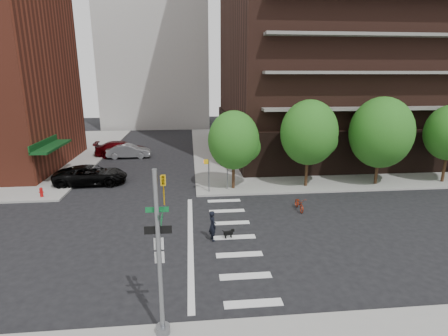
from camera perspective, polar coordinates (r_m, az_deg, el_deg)
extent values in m
plane|color=black|center=(20.16, -6.96, -11.54)|extent=(120.00, 120.00, 0.00)
cube|color=gray|center=(46.91, 19.56, 3.18)|extent=(39.00, 33.00, 0.15)
cube|color=silver|center=(15.20, 4.80, -21.19)|extent=(2.40, 0.50, 0.01)
cube|color=silver|center=(16.83, 3.53, -17.21)|extent=(2.40, 0.50, 0.01)
cube|color=silver|center=(18.53, 2.52, -13.95)|extent=(2.40, 0.50, 0.01)
cube|color=silver|center=(20.29, 1.71, -11.23)|extent=(2.40, 0.50, 0.01)
cube|color=silver|center=(22.08, 1.04, -8.96)|extent=(2.40, 0.50, 0.01)
cube|color=silver|center=(23.91, 0.48, -7.02)|extent=(2.40, 0.50, 0.01)
cube|color=silver|center=(25.77, 0.00, -5.37)|extent=(2.40, 0.50, 0.01)
cube|color=silver|center=(20.14, -5.51, -11.50)|extent=(0.30, 13.00, 0.01)
cube|color=black|center=(46.01, 16.69, 5.82)|extent=(25.50, 25.50, 4.00)
cube|color=#0C3814|center=(33.79, -26.25, 3.17)|extent=(1.40, 6.00, 0.20)
cylinder|color=#301E11|center=(27.83, 1.54, -1.01)|extent=(0.24, 0.24, 2.30)
sphere|color=#235B19|center=(27.21, 1.58, 4.56)|extent=(4.00, 4.00, 4.00)
cylinder|color=#301E11|center=(29.14, 13.33, -0.38)|extent=(0.24, 0.24, 2.60)
sphere|color=#235B19|center=(28.50, 13.70, 5.64)|extent=(4.50, 4.50, 4.50)
cylinder|color=#301E11|center=(31.62, 23.66, -0.34)|extent=(0.24, 0.24, 2.30)
sphere|color=#235B19|center=(31.01, 24.26, 5.29)|extent=(5.00, 5.00, 5.00)
cylinder|color=#301E11|center=(34.91, 32.31, 0.19)|extent=(0.24, 0.24, 2.60)
cylinder|color=slate|center=(12.09, -10.55, -14.02)|extent=(0.16, 0.16, 6.00)
cylinder|color=slate|center=(13.69, -9.93, -24.53)|extent=(0.50, 0.50, 0.30)
imported|color=gold|center=(11.15, -9.83, -3.60)|extent=(0.16, 0.20, 1.00)
cube|color=#0A5926|center=(11.55, -10.87, -6.69)|extent=(0.75, 0.02, 0.18)
cube|color=#0A5926|center=(11.49, -10.12, -8.11)|extent=(0.02, 0.75, 0.18)
cube|color=black|center=(11.79, -10.71, -9.91)|extent=(0.90, 0.02, 0.28)
cube|color=silver|center=(12.01, -10.60, -12.07)|extent=(0.32, 0.02, 0.42)
cube|color=silver|center=(12.24, -10.48, -14.16)|extent=(0.32, 0.02, 0.42)
cylinder|color=slate|center=(26.95, -2.50, -1.23)|extent=(0.10, 0.10, 2.60)
cube|color=gold|center=(26.65, -2.95, 1.03)|extent=(0.32, 0.25, 0.32)
cylinder|color=slate|center=(27.60, 0.56, -1.25)|extent=(0.08, 0.08, 2.20)
cube|color=gold|center=(27.22, 0.60, 0.48)|extent=(0.64, 0.02, 0.64)
cylinder|color=#A50C0C|center=(29.39, -27.65, -3.63)|extent=(0.22, 0.22, 0.60)
sphere|color=#A50C0C|center=(29.30, -27.72, -3.06)|extent=(0.24, 0.24, 0.24)
imported|color=black|center=(31.41, -20.91, -1.08)|extent=(3.04, 6.01, 1.63)
imported|color=#3C0306|center=(41.25, -16.31, 3.03)|extent=(2.75, 6.05, 1.72)
imported|color=#9EA0A5|center=(40.23, -15.30, 2.69)|extent=(1.80, 4.77, 1.55)
imported|color=#9C290F|center=(24.45, 12.20, -5.73)|extent=(0.62, 1.75, 0.92)
imported|color=black|center=(19.63, -1.88, -9.38)|extent=(0.73, 0.58, 1.74)
cube|color=black|center=(20.03, 0.71, -10.58)|extent=(0.53, 0.29, 0.20)
cube|color=black|center=(20.07, 1.46, -10.14)|extent=(0.17, 0.15, 0.15)
cylinder|color=black|center=(20.19, 1.12, -11.04)|extent=(0.05, 0.05, 0.22)
cylinder|color=black|center=(20.07, 0.28, -11.20)|extent=(0.05, 0.05, 0.22)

